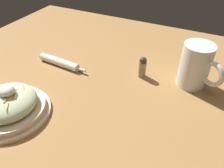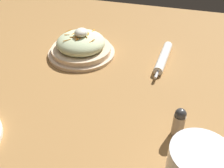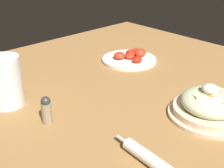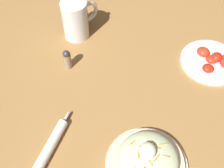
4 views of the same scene
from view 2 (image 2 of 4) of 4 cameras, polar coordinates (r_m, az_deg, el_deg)
ground_plane at (r=0.74m, az=-3.54°, el=-2.15°), size 1.43×1.43×0.00m
salad_plate at (r=0.90m, az=-6.75°, el=8.26°), size 0.23×0.23×0.10m
napkin_roll at (r=0.88m, az=11.13°, el=5.66°), size 0.21×0.04×0.03m
salt_shaker at (r=0.62m, az=14.40°, el=-8.07°), size 0.03×0.03×0.08m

